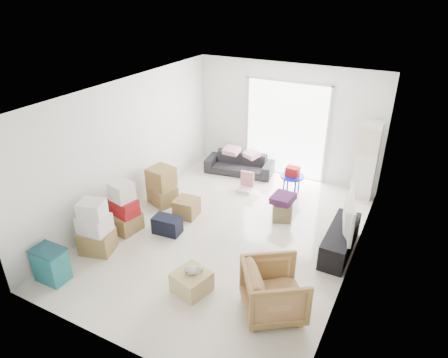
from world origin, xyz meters
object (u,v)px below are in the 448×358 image
television (342,226)px  ottoman (282,211)px  ac_tower (366,161)px  kids_table (292,175)px  storage_bins (51,264)px  sofa (239,161)px  armchair (274,288)px  tv_console (340,240)px  wood_crate (192,282)px

television → ottoman: (-1.27, 0.53, -0.35)m
ac_tower → kids_table: (-1.42, -0.58, -0.41)m
ac_tower → storage_bins: bearing=-127.0°
television → ottoman: television is taller
kids_table → sofa: bearing=163.9°
armchair → kids_table: size_ratio=1.33×
sofa → storage_bins: sofa is taller
ac_tower → tv_console: bearing=-88.7°
sofa → wood_crate: sofa is taller
television → storage_bins: size_ratio=1.88×
ac_tower → storage_bins: size_ratio=2.97×
tv_console → ac_tower: bearing=91.3°
tv_console → ottoman: bearing=157.3°
television → kids_table: size_ratio=1.70×
armchair → storage_bins: size_ratio=1.47×
kids_table → ac_tower: bearing=22.4°
tv_console → armchair: 1.97m
storage_bins → wood_crate: 2.27m
sofa → armchair: size_ratio=1.91×
television → wood_crate: size_ratio=2.22×
armchair → television: bearing=-49.5°
television → armchair: armchair is taller
ac_tower → wood_crate: size_ratio=3.50×
sofa → television: bearing=-44.1°
television → sofa: size_ratio=0.67×
television → ottoman: 1.43m
ac_tower → ottoman: size_ratio=4.69×
ac_tower → tv_console: (0.05, -2.23, -0.64)m
ottoman → sofa: bearing=137.6°
television → sofa: bearing=42.3°
ac_tower → television: bearing=-88.7°
tv_console → television: 0.31m
ottoman → television: bearing=-22.7°
ac_tower → armchair: size_ratio=2.02×
sofa → ottoman: 2.30m
ac_tower → kids_table: 1.59m
kids_table → wood_crate: size_ratio=1.31×
sofa → kids_table: kids_table is taller
kids_table → television: bearing=-48.4°
tv_console → storage_bins: (-3.90, -2.88, 0.06)m
ac_tower → television: (0.05, -2.23, -0.33)m
armchair → storage_bins: 3.54m
tv_console → wood_crate: 2.73m
sofa → armchair: 4.68m
tv_console → ottoman: tv_console is taller
armchair → ac_tower: bearing=-40.8°
sofa → kids_table: size_ratio=2.55×
television → wood_crate: bearing=126.5°
television → kids_table: kids_table is taller
television → sofa: (-2.97, 2.08, -0.22)m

